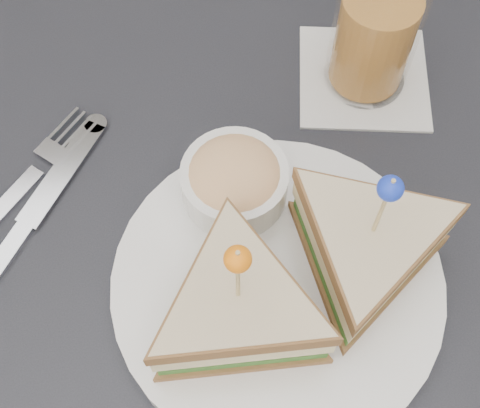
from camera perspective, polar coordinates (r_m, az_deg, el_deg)
name	(u,v)px	position (r m, az deg, el deg)	size (l,w,h in m)	color
table	(230,275)	(0.64, -0.89, -6.06)	(0.80, 0.80, 0.75)	black
plate_meal	(290,270)	(0.51, 4.27, -5.61)	(0.35, 0.35, 0.16)	white
cutlery_fork	(23,186)	(0.62, -18.04, 1.48)	(0.13, 0.18, 0.01)	silver
cutlery_knife	(32,216)	(0.60, -17.32, -1.01)	(0.11, 0.20, 0.01)	silver
drink_set	(376,28)	(0.62, 11.55, 14.46)	(0.13, 0.13, 0.16)	silver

